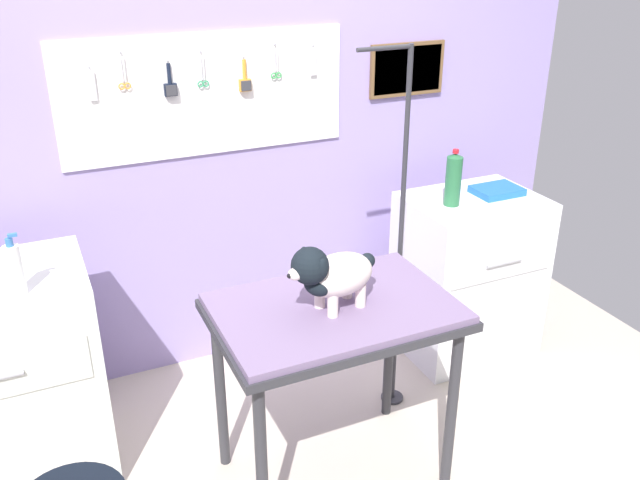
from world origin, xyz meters
TOP-DOWN VIEW (x-y plane):
  - rear_wall_panel at (0.00, 1.28)m, footprint 4.00×0.11m
  - grooming_table at (0.10, 0.18)m, footprint 0.93×0.62m
  - grooming_arm at (0.58, 0.51)m, footprint 0.30×0.11m
  - dog at (0.07, 0.15)m, footprint 0.38×0.22m
  - cabinet_right at (1.18, 0.77)m, footprint 0.68×0.54m
  - spray_bottle_tall at (-0.98, 0.57)m, footprint 0.06×0.06m
  - soda_bottle at (1.02, 0.75)m, footprint 0.08×0.08m
  - supply_tray at (1.32, 0.78)m, footprint 0.24×0.18m

SIDE VIEW (x-z plane):
  - cabinet_right at x=1.18m, z-range 0.00..0.88m
  - grooming_table at x=0.10m, z-range 0.32..1.15m
  - grooming_arm at x=0.58m, z-range -0.05..1.67m
  - supply_tray at x=1.32m, z-range 0.88..0.91m
  - dog at x=0.07m, z-range 0.84..1.12m
  - soda_bottle at x=1.02m, z-range 0.87..1.16m
  - spray_bottle_tall at x=-0.98m, z-range 0.91..1.14m
  - rear_wall_panel at x=0.00m, z-range 0.01..2.31m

